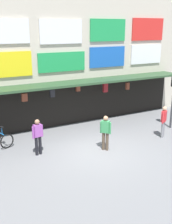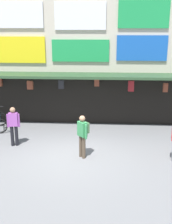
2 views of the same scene
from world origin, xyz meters
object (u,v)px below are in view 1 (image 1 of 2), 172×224
pedestrian_in_purple (38,135)px  pedestrian_in_red (164,120)px  bicycle_parked (1,137)px  pedestrian_in_green (106,130)px

pedestrian_in_purple → pedestrian_in_red: size_ratio=1.00×
bicycle_parked → pedestrian_in_green: size_ratio=0.79×
bicycle_parked → pedestrian_in_green: bearing=-33.8°
bicycle_parked → pedestrian_in_red: bearing=-20.6°
bicycle_parked → pedestrian_in_red: (7.74, -2.91, 0.55)m
pedestrian_in_green → pedestrian_in_red: bearing=-1.1°
bicycle_parked → pedestrian_in_red: size_ratio=0.79×
pedestrian_in_green → bicycle_parked: bearing=146.2°
pedestrian_in_green → pedestrian_in_red: 3.49m
pedestrian_in_purple → pedestrian_in_green: size_ratio=1.00×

